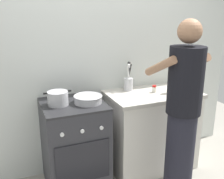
{
  "coord_description": "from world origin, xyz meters",
  "views": [
    {
      "loc": [
        -0.9,
        -2.18,
        1.75
      ],
      "look_at": [
        0.05,
        0.12,
        1.0
      ],
      "focal_mm": 41.58,
      "sensor_mm": 36.0,
      "label": 1
    }
  ],
  "objects_px": {
    "stove_range": "(75,145)",
    "oil_bottle": "(173,84)",
    "pot": "(58,98)",
    "utensil_crock": "(128,82)",
    "mixing_bowl": "(88,99)",
    "person": "(182,117)",
    "spice_bottle": "(154,89)"
  },
  "relations": [
    {
      "from": "pot",
      "to": "mixing_bowl",
      "type": "bearing_deg",
      "value": -10.57
    },
    {
      "from": "spice_bottle",
      "to": "person",
      "type": "height_order",
      "value": "person"
    },
    {
      "from": "mixing_bowl",
      "to": "person",
      "type": "relative_size",
      "value": 0.16
    },
    {
      "from": "pot",
      "to": "spice_bottle",
      "type": "distance_m",
      "value": 1.05
    },
    {
      "from": "stove_range",
      "to": "utensil_crock",
      "type": "relative_size",
      "value": 2.76
    },
    {
      "from": "stove_range",
      "to": "person",
      "type": "bearing_deg",
      "value": -36.19
    },
    {
      "from": "stove_range",
      "to": "oil_bottle",
      "type": "xyz_separation_m",
      "value": [
        1.09,
        -0.08,
        0.54
      ]
    },
    {
      "from": "spice_bottle",
      "to": "mixing_bowl",
      "type": "bearing_deg",
      "value": -176.01
    },
    {
      "from": "stove_range",
      "to": "person",
      "type": "relative_size",
      "value": 0.53
    },
    {
      "from": "spice_bottle",
      "to": "utensil_crock",
      "type": "bearing_deg",
      "value": 142.48
    },
    {
      "from": "stove_range",
      "to": "oil_bottle",
      "type": "bearing_deg",
      "value": -4.3
    },
    {
      "from": "pot",
      "to": "utensil_crock",
      "type": "bearing_deg",
      "value": 12.11
    },
    {
      "from": "utensil_crock",
      "to": "spice_bottle",
      "type": "xyz_separation_m",
      "value": [
        0.23,
        -0.18,
        -0.06
      ]
    },
    {
      "from": "pot",
      "to": "oil_bottle",
      "type": "xyz_separation_m",
      "value": [
        1.23,
        -0.09,
        0.03
      ]
    },
    {
      "from": "stove_range",
      "to": "utensil_crock",
      "type": "height_order",
      "value": "utensil_crock"
    },
    {
      "from": "pot",
      "to": "mixing_bowl",
      "type": "relative_size",
      "value": 0.93
    },
    {
      "from": "mixing_bowl",
      "to": "utensil_crock",
      "type": "height_order",
      "value": "utensil_crock"
    },
    {
      "from": "spice_bottle",
      "to": "stove_range",
      "type": "bearing_deg",
      "value": -179.6
    },
    {
      "from": "pot",
      "to": "person",
      "type": "distance_m",
      "value": 1.15
    },
    {
      "from": "spice_bottle",
      "to": "pot",
      "type": "bearing_deg",
      "value": -179.9
    },
    {
      "from": "oil_bottle",
      "to": "person",
      "type": "xyz_separation_m",
      "value": [
        -0.26,
        -0.53,
        -0.13
      ]
    },
    {
      "from": "stove_range",
      "to": "oil_bottle",
      "type": "distance_m",
      "value": 1.22
    },
    {
      "from": "mixing_bowl",
      "to": "spice_bottle",
      "type": "relative_size",
      "value": 3.56
    },
    {
      "from": "stove_range",
      "to": "person",
      "type": "distance_m",
      "value": 1.11
    },
    {
      "from": "mixing_bowl",
      "to": "person",
      "type": "xyz_separation_m",
      "value": [
        0.69,
        -0.56,
        -0.08
      ]
    },
    {
      "from": "stove_range",
      "to": "pot",
      "type": "relative_size",
      "value": 3.45
    },
    {
      "from": "oil_bottle",
      "to": "mixing_bowl",
      "type": "bearing_deg",
      "value": 177.93
    },
    {
      "from": "spice_bottle",
      "to": "person",
      "type": "distance_m",
      "value": 0.62
    },
    {
      "from": "stove_range",
      "to": "mixing_bowl",
      "type": "height_order",
      "value": "mixing_bowl"
    },
    {
      "from": "stove_range",
      "to": "spice_bottle",
      "type": "relative_size",
      "value": 11.44
    },
    {
      "from": "utensil_crock",
      "to": "person",
      "type": "relative_size",
      "value": 0.19
    },
    {
      "from": "utensil_crock",
      "to": "oil_bottle",
      "type": "bearing_deg",
      "value": -33.12
    }
  ]
}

